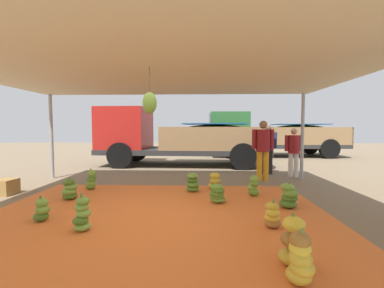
# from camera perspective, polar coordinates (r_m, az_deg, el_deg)

# --- Properties ---
(ground_plane) EXTENTS (40.00, 40.00, 0.00)m
(ground_plane) POSITION_cam_1_polar(r_m,az_deg,el_deg) (7.71, -3.98, -8.12)
(ground_plane) COLOR #7F6B51
(tarp_orange) EXTENTS (6.18, 4.75, 0.01)m
(tarp_orange) POSITION_cam_1_polar(r_m,az_deg,el_deg) (4.83, -7.80, -15.21)
(tarp_orange) COLOR orange
(tarp_orange) RESTS_ON ground
(tent_canopy) EXTENTS (8.00, 7.00, 2.64)m
(tent_canopy) POSITION_cam_1_polar(r_m,az_deg,el_deg) (4.60, -8.27, 16.22)
(tent_canopy) COLOR #9EA0A5
(tent_canopy) RESTS_ON ground
(banana_bunch_0) EXTENTS (0.33, 0.34, 0.51)m
(banana_bunch_0) POSITION_cam_1_polar(r_m,az_deg,el_deg) (6.13, 13.34, -9.00)
(banana_bunch_0) COLOR #60932D
(banana_bunch_0) RESTS_ON tarp_orange
(banana_bunch_1) EXTENTS (0.34, 0.34, 0.52)m
(banana_bunch_1) POSITION_cam_1_polar(r_m,az_deg,el_deg) (7.06, -21.24, -7.43)
(banana_bunch_1) COLOR #60932D
(banana_bunch_1) RESTS_ON tarp_orange
(banana_bunch_2) EXTENTS (0.35, 0.35, 0.55)m
(banana_bunch_2) POSITION_cam_1_polar(r_m,az_deg,el_deg) (3.00, 22.67, -22.37)
(banana_bunch_2) COLOR gold
(banana_bunch_2) RESTS_ON tarp_orange
(banana_bunch_3) EXTENTS (0.41, 0.43, 0.46)m
(banana_bunch_3) POSITION_cam_1_polar(r_m,az_deg,el_deg) (6.63, 4.98, -8.20)
(banana_bunch_3) COLOR gold
(banana_bunch_3) RESTS_ON tarp_orange
(banana_bunch_4) EXTENTS (0.35, 0.34, 0.42)m
(banana_bunch_4) POSITION_cam_1_polar(r_m,az_deg,el_deg) (5.09, -30.09, -12.51)
(banana_bunch_4) COLOR #477523
(banana_bunch_4) RESTS_ON tarp_orange
(banana_bunch_5) EXTENTS (0.42, 0.43, 0.51)m
(banana_bunch_5) POSITION_cam_1_polar(r_m,az_deg,el_deg) (5.46, 20.48, -10.71)
(banana_bunch_5) COLOR #477523
(banana_bunch_5) RESTS_ON tarp_orange
(banana_bunch_6) EXTENTS (0.35, 0.36, 0.59)m
(banana_bunch_6) POSITION_cam_1_polar(r_m,az_deg,el_deg) (3.32, 21.26, -19.49)
(banana_bunch_6) COLOR gold
(banana_bunch_6) RESTS_ON tarp_orange
(banana_bunch_7) EXTENTS (0.42, 0.44, 0.49)m
(banana_bunch_7) POSITION_cam_1_polar(r_m,az_deg,el_deg) (6.28, -25.26, -9.08)
(banana_bunch_7) COLOR #477523
(banana_bunch_7) RESTS_ON tarp_orange
(banana_bunch_8) EXTENTS (0.45, 0.47, 0.44)m
(banana_bunch_8) POSITION_cam_1_polar(r_m,az_deg,el_deg) (5.48, 5.54, -10.85)
(banana_bunch_8) COLOR #6B9E38
(banana_bunch_8) RESTS_ON tarp_orange
(banana_bunch_9) EXTENTS (0.42, 0.44, 0.51)m
(banana_bunch_9) POSITION_cam_1_polar(r_m,az_deg,el_deg) (6.37, 0.14, -8.54)
(banana_bunch_9) COLOR #60932D
(banana_bunch_9) RESTS_ON tarp_orange
(banana_bunch_10) EXTENTS (0.34, 0.35, 0.45)m
(banana_bunch_10) POSITION_cam_1_polar(r_m,az_deg,el_deg) (4.35, 17.22, -14.82)
(banana_bunch_10) COLOR #996628
(banana_bunch_10) RESTS_ON tarp_orange
(banana_bunch_11) EXTENTS (0.34, 0.34, 0.56)m
(banana_bunch_11) POSITION_cam_1_polar(r_m,az_deg,el_deg) (4.38, -22.96, -14.11)
(banana_bunch_11) COLOR #75A83D
(banana_bunch_11) RESTS_ON tarp_orange
(cargo_truck_main) EXTENTS (6.99, 2.63, 2.40)m
(cargo_truck_main) POSITION_cam_1_polar(r_m,az_deg,el_deg) (10.90, -3.56, 1.61)
(cargo_truck_main) COLOR #2D2D2D
(cargo_truck_main) RESTS_ON ground
(cargo_truck_far) EXTENTS (7.25, 2.69, 2.40)m
(cargo_truck_far) POSITION_cam_1_polar(r_m,az_deg,el_deg) (14.99, 16.57, 2.03)
(cargo_truck_far) COLOR #2D2D2D
(cargo_truck_far) RESTS_ON ground
(worker_0) EXTENTS (0.65, 0.40, 1.77)m
(worker_0) POSITION_cam_1_polar(r_m,az_deg,el_deg) (7.93, 15.31, -0.37)
(worker_0) COLOR orange
(worker_0) RESTS_ON ground
(worker_1) EXTENTS (0.57, 0.35, 1.55)m
(worker_1) POSITION_cam_1_polar(r_m,az_deg,el_deg) (8.81, 21.44, -0.94)
(worker_1) COLOR silver
(worker_1) RESTS_ON ground
(worker_2) EXTENTS (0.61, 0.37, 1.65)m
(worker_2) POSITION_cam_1_polar(r_m,az_deg,el_deg) (9.12, 16.30, -0.32)
(worker_2) COLOR #26262D
(worker_2) RESTS_ON ground
(crate_1) EXTENTS (0.40, 0.45, 0.36)m
(crate_1) POSITION_cam_1_polar(r_m,az_deg,el_deg) (7.52, -35.59, -7.67)
(crate_1) COLOR olive
(crate_1) RESTS_ON ground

